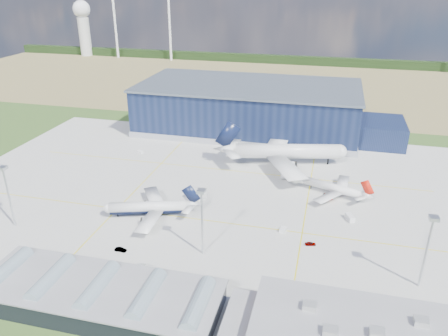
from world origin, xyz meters
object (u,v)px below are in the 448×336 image
(light_mast_west, at_px, (7,187))
(light_mast_east, at_px, (429,240))
(hangar, at_px, (253,110))
(airstair, at_px, (140,273))
(light_mast_center, at_px, (202,212))
(gse_tug_c, at_px, (232,147))
(airliner_navy, at_px, (148,202))
(gse_van_b, at_px, (350,218))
(gse_van_a, at_px, (200,195))
(airliner_red, at_px, (334,184))
(gse_cart_b, at_px, (140,152))
(gse_cart_a, at_px, (283,230))
(gse_tug_b, at_px, (37,258))
(car_b, at_px, (121,250))
(car_a, at_px, (310,244))
(airliner_widebody, at_px, (287,144))

(light_mast_west, bearing_deg, light_mast_east, 0.00)
(hangar, xyz_separation_m, airstair, (-7.40, -140.80, -10.00))
(light_mast_center, height_order, gse_tug_c, light_mast_center)
(airliner_navy, bearing_deg, airstair, 91.24)
(gse_van_b, bearing_deg, gse_van_a, 152.09)
(hangar, distance_m, gse_tug_c, 34.84)
(light_mast_east, height_order, airstair, light_mast_east)
(light_mast_center, xyz_separation_m, airliner_red, (39.54, 52.00, -10.45))
(gse_cart_b, xyz_separation_m, airstair, (40.50, -90.85, 0.99))
(light_mast_west, relative_size, gse_van_a, 4.03)
(gse_van_a, distance_m, gse_cart_a, 39.39)
(hangar, bearing_deg, airliner_red, -57.31)
(gse_tug_b, bearing_deg, gse_cart_b, 97.40)
(gse_tug_b, bearing_deg, airliner_red, 41.21)
(airstair, distance_m, car_b, 15.71)
(gse_van_a, xyz_separation_m, car_b, (-13.96, -41.58, -0.60))
(airstair, bearing_deg, hangar, 78.23)
(hangar, height_order, gse_tug_c, hangar)
(light_mast_east, xyz_separation_m, gse_tug_c, (-76.67, 92.00, -14.67))
(light_mast_center, bearing_deg, airliner_navy, 145.61)
(airliner_navy, distance_m, gse_tug_b, 41.46)
(light_mast_east, relative_size, gse_tug_b, 8.63)
(gse_tug_b, height_order, car_a, car_a)
(airliner_widebody, xyz_separation_m, gse_cart_b, (-72.51, -3.62, -9.60))
(airliner_red, height_order, gse_tug_c, airliner_red)
(hangar, distance_m, airliner_navy, 108.65)
(airliner_navy, bearing_deg, gse_cart_a, 163.78)
(gse_cart_a, xyz_separation_m, car_a, (9.84, -6.19, -0.07))
(airliner_red, bearing_deg, gse_cart_a, 84.57)
(light_mast_center, relative_size, light_mast_east, 1.00)
(light_mast_east, xyz_separation_m, gse_van_a, (-77.19, 36.18, -14.19))
(airliner_widebody, relative_size, airstair, 12.42)
(light_mast_east, height_order, car_b, light_mast_east)
(hangar, relative_size, airliner_widebody, 2.31)
(gse_tug_b, distance_m, airstair, 34.83)
(airstair, bearing_deg, gse_tug_b, 171.24)
(light_mast_west, xyz_separation_m, gse_van_b, (116.07, 33.00, -14.38))
(airliner_red, height_order, car_a, airliner_red)
(airliner_navy, bearing_deg, airliner_widebody, -143.61)
(airliner_navy, bearing_deg, gse_tug_b, 38.03)
(gse_van_b, bearing_deg, airstair, -165.86)
(airliner_red, relative_size, gse_tug_b, 11.46)
(hangar, height_order, airstair, hangar)
(airliner_navy, height_order, gse_van_a, airliner_navy)
(light_mast_east, height_order, car_a, light_mast_east)
(light_mast_east, relative_size, gse_tug_c, 6.60)
(airliner_red, bearing_deg, gse_van_a, 37.85)
(airliner_navy, relative_size, gse_van_b, 7.93)
(light_mast_west, height_order, gse_van_a, light_mast_west)
(airliner_navy, xyz_separation_m, car_b, (0.14, -23.40, -5.29))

